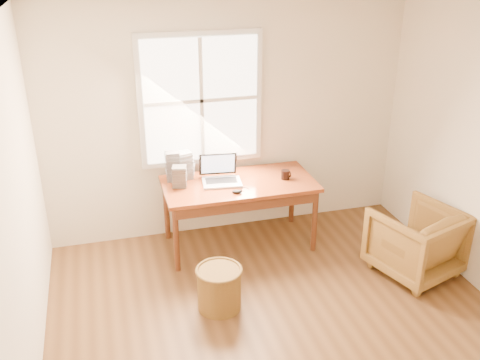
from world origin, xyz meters
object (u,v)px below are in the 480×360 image
Objects in this scene: desk at (239,184)px; cd_stack_a at (184,165)px; armchair at (416,241)px; wicker_stool at (219,289)px; laptop at (222,169)px; coffee_mug at (285,175)px.

desk is 5.32× the size of cd_stack_a.
wicker_stool is at bearing -16.65° from armchair.
desk is 4.03× the size of wicker_stool.
armchair is at bearing -23.09° from laptop.
coffee_mug is at bearing -59.68° from armchair.
desk is 1.25m from wicker_stool.
armchair is 1.93× the size of wicker_stool.
laptop reaches higher than cd_stack_a.
wicker_stool is at bearing -143.20° from coffee_mug.
laptop is at bearing -33.55° from cd_stack_a.
desk reaches higher than wicker_stool.
coffee_mug is at bearing -5.77° from desk.
cd_stack_a is (-0.07, 1.28, 0.70)m from wicker_stool.
desk is 3.49× the size of laptop.
cd_stack_a reaches higher than coffee_mug.
laptop is (-0.18, 0.01, 0.18)m from desk.
wicker_stool is at bearing -98.36° from laptop.
cd_stack_a is at bearing 92.97° from wicker_stool.
cd_stack_a is (-0.53, 0.25, 0.17)m from desk.
coffee_mug reaches higher than wicker_stool.
armchair is at bearing -30.64° from cd_stack_a.
coffee_mug is at bearing 1.49° from laptop.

